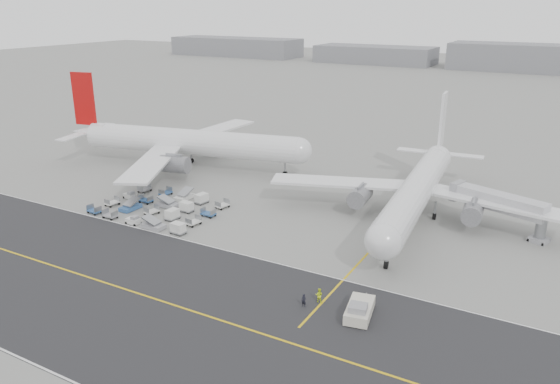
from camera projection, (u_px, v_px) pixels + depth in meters
The scene contains 11 objects.
ground at pixel (175, 231), 87.36m from camera, with size 700.00×700.00×0.00m, color gray.
taxiway at pixel (116, 286), 70.21m from camera, with size 220.00×59.00×0.03m.
horizon_buildings at pixel (537, 72), 288.14m from camera, with size 520.00×28.00×28.00m, color gray, non-canonical shape.
airliner_a at pixel (185, 142), 119.35m from camera, with size 56.99×55.81×19.89m.
airliner_b at pixel (418, 188), 91.08m from camera, with size 51.43×52.18×18.00m.
pushback_tug at pixel (359, 310), 63.15m from camera, with size 3.75×7.65×2.15m.
jet_bridge at pixel (499, 204), 86.67m from camera, with size 16.38×7.96×6.17m.
gse_cluster at pixel (159, 211), 95.70m from camera, with size 25.78×20.47×1.90m, color #95969B, non-canonical shape.
stray_dolly at pixel (379, 238), 84.48m from camera, with size 1.54×2.50×1.54m, color silver, non-canonical shape.
ground_crew_a at pixel (304, 301), 65.20m from camera, with size 0.61×0.40×1.68m, color black.
ground_crew_b at pixel (319, 295), 66.20m from camera, with size 0.90×0.70×1.86m, color #D4ED1B.
Camera 1 is at (53.85, -62.13, 34.53)m, focal length 35.00 mm.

